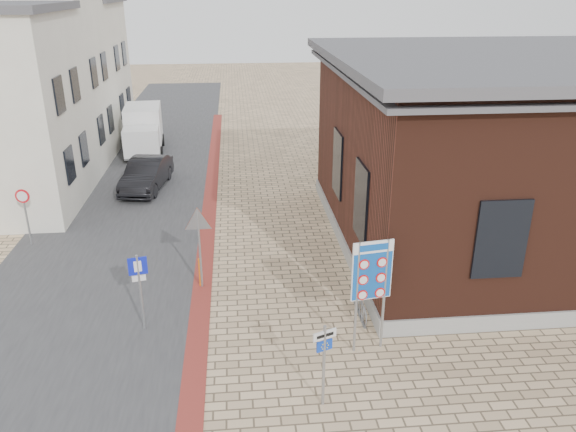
{
  "coord_description": "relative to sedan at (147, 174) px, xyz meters",
  "views": [
    {
      "loc": [
        -0.78,
        -11.65,
        8.9
      ],
      "look_at": [
        0.78,
        4.55,
        2.2
      ],
      "focal_mm": 35.0,
      "sensor_mm": 36.0,
      "label": 1
    }
  ],
  "objects": [
    {
      "name": "parking_sign",
      "position": [
        1.48,
        -11.9,
        0.83
      ],
      "size": [
        0.5,
        0.15,
        2.29
      ],
      "rotation": [
        0.0,
        0.0,
        0.21
      ],
      "color": "gray",
      "rests_on": "ground"
    },
    {
      "name": "bollard",
      "position": [
        2.94,
        -9.62,
        -0.23
      ],
      "size": [
        0.11,
        0.11,
        0.98
      ],
      "primitive_type": "cylinder",
      "rotation": [
        0.0,
        0.0,
        -0.28
      ],
      "color": "orange",
      "rests_on": "ground"
    },
    {
      "name": "speed_sign",
      "position": [
        -3.46,
        -5.9,
        0.73
      ],
      "size": [
        0.52,
        0.07,
        2.19
      ],
      "rotation": [
        0.0,
        0.0,
        -0.07
      ],
      "color": "gray",
      "rests_on": "ground"
    },
    {
      "name": "ground",
      "position": [
        4.98,
        -13.9,
        -0.72
      ],
      "size": [
        120.0,
        120.0,
        0.0
      ],
      "primitive_type": "plane",
      "color": "tan",
      "rests_on": "ground"
    },
    {
      "name": "box_truck",
      "position": [
        -0.98,
        6.39,
        0.59
      ],
      "size": [
        2.39,
        5.0,
        2.54
      ],
      "rotation": [
        0.0,
        0.0,
        0.08
      ],
      "color": "slate",
      "rests_on": "ground"
    },
    {
      "name": "essen_sign",
      "position": [
        5.98,
        -15.4,
        0.65
      ],
      "size": [
        0.54,
        0.24,
        2.1
      ],
      "rotation": [
        0.0,
        0.0,
        0.37
      ],
      "color": "gray",
      "rests_on": "ground"
    },
    {
      "name": "bike_rack",
      "position": [
        7.63,
        -11.7,
        -0.46
      ],
      "size": [
        0.08,
        1.8,
        0.6
      ],
      "color": "slate",
      "rests_on": "ground"
    },
    {
      "name": "townhouse_far",
      "position": [
        -6.01,
        10.1,
        3.45
      ],
      "size": [
        7.4,
        6.4,
        8.3
      ],
      "color": "silver",
      "rests_on": "ground"
    },
    {
      "name": "road_strip",
      "position": [
        -0.52,
        1.1,
        -0.71
      ],
      "size": [
        7.0,
        60.0,
        0.02
      ],
      "primitive_type": "cube",
      "color": "#38383A",
      "rests_on": "ground"
    },
    {
      "name": "yield_sign",
      "position": [
        2.98,
        -9.68,
        1.33
      ],
      "size": [
        0.95,
        0.1,
        2.66
      ],
      "rotation": [
        0.0,
        0.0,
        0.04
      ],
      "color": "gray",
      "rests_on": "ground"
    },
    {
      "name": "townhouse_mid",
      "position": [
        -6.01,
        4.1,
        3.85
      ],
      "size": [
        7.4,
        6.4,
        9.1
      ],
      "color": "silver",
      "rests_on": "ground"
    },
    {
      "name": "curb_strip",
      "position": [
        2.98,
        -3.9,
        -0.7
      ],
      "size": [
        0.6,
        40.0,
        0.02
      ],
      "primitive_type": "cube",
      "color": "maroon",
      "rests_on": "ground"
    },
    {
      "name": "border_sign",
      "position": [
        7.48,
        -13.4,
        1.54
      ],
      "size": [
        1.06,
        0.22,
        3.13
      ],
      "rotation": [
        0.0,
        0.0,
        0.16
      ],
      "color": "gray",
      "rests_on": "ground"
    },
    {
      "name": "brick_building",
      "position": [
        13.98,
        -6.9,
        2.77
      ],
      "size": [
        13.0,
        13.0,
        6.8
      ],
      "color": "gray",
      "rests_on": "ground"
    },
    {
      "name": "sedan",
      "position": [
        0.0,
        0.0,
        0.0
      ],
      "size": [
        2.13,
        4.54,
        1.44
      ],
      "primitive_type": "imported",
      "rotation": [
        0.0,
        0.0,
        -0.14
      ],
      "color": "black",
      "rests_on": "ground"
    }
  ]
}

